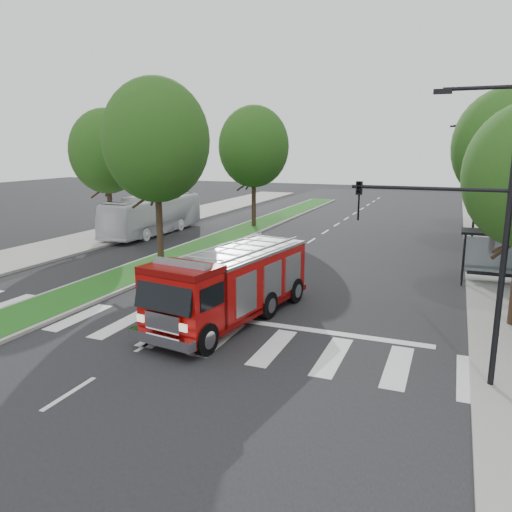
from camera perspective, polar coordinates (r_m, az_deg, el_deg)
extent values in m
plane|color=black|center=(20.84, -5.65, -5.81)|extent=(140.00, 140.00, 0.00)
cube|color=gray|center=(36.90, -18.64, 1.72)|extent=(5.00, 80.00, 0.15)
cube|color=gray|center=(39.18, -1.35, 2.95)|extent=(3.00, 50.00, 0.14)
cube|color=#1B4C15|center=(39.17, -1.36, 3.06)|extent=(2.60, 49.50, 0.02)
cylinder|color=black|center=(25.48, 22.64, -0.44)|extent=(0.08, 0.08, 2.50)
cylinder|color=black|center=(26.65, 22.62, 0.09)|extent=(0.08, 0.08, 2.50)
cube|color=black|center=(25.91, 25.95, 2.39)|extent=(3.20, 1.60, 0.12)
cube|color=#8C99A5|center=(26.81, 25.61, 0.00)|extent=(2.80, 0.04, 1.80)
cube|color=black|center=(26.28, 25.55, -1.90)|extent=(2.40, 0.40, 0.08)
cylinder|color=black|center=(31.90, 25.75, 3.43)|extent=(0.36, 0.36, 4.40)
ellipsoid|color=#16390F|center=(31.61, 26.49, 11.14)|extent=(5.60, 5.60, 6.44)
cylinder|color=black|center=(41.84, 24.91, 5.05)|extent=(0.36, 0.36, 3.96)
ellipsoid|color=#16390F|center=(41.60, 25.40, 10.33)|extent=(5.00, 5.00, 5.75)
cylinder|color=black|center=(28.33, -10.98, 3.68)|extent=(0.36, 0.36, 4.62)
ellipsoid|color=#16390F|center=(28.02, -11.36, 12.84)|extent=(5.80, 5.80, 6.67)
cylinder|color=black|center=(40.72, -0.26, 6.34)|extent=(0.36, 0.36, 4.40)
ellipsoid|color=#16390F|center=(40.50, -0.26, 12.40)|extent=(5.60, 5.60, 6.44)
cylinder|color=black|center=(37.82, -16.32, 5.21)|extent=(0.36, 0.36, 4.18)
ellipsoid|color=#16390F|center=(37.56, -16.70, 11.40)|extent=(5.20, 5.20, 5.98)
cylinder|color=black|center=(14.31, 26.61, 1.07)|extent=(0.16, 0.16, 8.00)
cylinder|color=black|center=(14.11, 24.40, 17.10)|extent=(1.80, 0.10, 0.10)
cube|color=black|center=(14.11, 20.57, 17.20)|extent=(0.45, 0.20, 0.12)
cylinder|color=black|center=(14.09, 19.00, 7.31)|extent=(4.00, 0.10, 0.10)
imported|color=black|center=(14.33, 11.65, 6.19)|extent=(0.18, 0.22, 1.10)
cylinder|color=black|center=(37.63, 23.94, 7.54)|extent=(0.16, 0.16, 8.00)
cylinder|color=black|center=(37.56, 23.06, 13.58)|extent=(1.80, 0.10, 0.10)
cube|color=black|center=(37.56, 21.65, 13.62)|extent=(0.45, 0.20, 0.12)
cube|color=#660605|center=(19.20, -2.70, -5.84)|extent=(3.61, 8.37, 0.24)
cube|color=#9E0A08|center=(19.54, -1.49, -2.42)|extent=(3.32, 6.46, 1.93)
cube|color=#9E0A08|center=(16.60, -8.41, -5.24)|extent=(2.64, 2.08, 2.02)
cube|color=#B2B2B7|center=(19.31, -1.51, 0.49)|extent=(3.32, 6.46, 0.12)
cylinder|color=#B2B2B7|center=(19.73, -3.64, 1.30)|extent=(0.98, 5.73, 0.10)
cylinder|color=#B2B2B7|center=(18.83, 0.73, 0.78)|extent=(0.98, 5.73, 0.10)
cube|color=silver|center=(16.11, -10.81, -9.34)|extent=(2.53, 0.71, 0.34)
cube|color=#8C99A5|center=(16.26, -8.55, -0.87)|extent=(2.15, 0.66, 0.17)
cylinder|color=black|center=(17.40, -11.79, -7.90)|extent=(0.49, 1.10, 1.06)
cylinder|color=black|center=(16.07, -5.83, -9.43)|extent=(0.49, 1.10, 1.06)
cylinder|color=black|center=(20.39, -4.12, -4.63)|extent=(0.49, 1.10, 1.06)
cylinder|color=black|center=(19.27, 1.34, -5.62)|extent=(0.49, 1.10, 1.06)
cylinder|color=black|center=(22.25, -0.74, -3.14)|extent=(0.49, 1.10, 1.06)
cylinder|color=black|center=(21.23, 4.40, -3.94)|extent=(0.49, 1.10, 1.06)
imported|color=silver|center=(38.56, -11.65, 4.65)|extent=(2.54, 10.56, 2.94)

